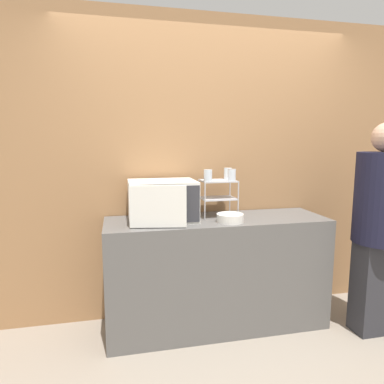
{
  "coord_description": "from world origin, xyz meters",
  "views": [
    {
      "loc": [
        -0.78,
        -2.33,
        1.54
      ],
      "look_at": [
        -0.2,
        0.31,
        1.14
      ],
      "focal_mm": 32.0,
      "sensor_mm": 36.0,
      "label": 1
    }
  ],
  "objects": [
    {
      "name": "glass_front_left",
      "position": [
        -0.07,
        0.31,
        1.27
      ],
      "size": [
        0.07,
        0.07,
        0.09
      ],
      "color": "silver",
      "rests_on": "dish_rack"
    },
    {
      "name": "wall_back",
      "position": [
        0.0,
        0.6,
        1.3
      ],
      "size": [
        8.0,
        0.06,
        2.6
      ],
      "color": "#9E7047",
      "rests_on": "ground_plane"
    },
    {
      "name": "counter",
      "position": [
        0.0,
        0.28,
        0.46
      ],
      "size": [
        1.8,
        0.56,
        0.92
      ],
      "color": "#595654",
      "rests_on": "ground_plane"
    },
    {
      "name": "person",
      "position": [
        1.22,
        -0.09,
        0.93
      ],
      "size": [
        0.41,
        0.41,
        1.68
      ],
      "color": "#2D2D33",
      "rests_on": "ground_plane"
    },
    {
      "name": "ground_plane",
      "position": [
        0.0,
        0.0,
        0.0
      ],
      "size": [
        12.0,
        12.0,
        0.0
      ],
      "primitive_type": "plane",
      "color": "gray"
    },
    {
      "name": "glass_front_right",
      "position": [
        0.13,
        0.31,
        1.27
      ],
      "size": [
        0.07,
        0.07,
        0.09
      ],
      "color": "silver",
      "rests_on": "dish_rack"
    },
    {
      "name": "microwave",
      "position": [
        -0.44,
        0.31,
        1.07
      ],
      "size": [
        0.53,
        0.5,
        0.32
      ],
      "color": "silver",
      "rests_on": "counter"
    },
    {
      "name": "dish_rack",
      "position": [
        0.03,
        0.37,
        1.14
      ],
      "size": [
        0.29,
        0.22,
        0.3
      ],
      "color": "#B2B2B7",
      "rests_on": "counter"
    },
    {
      "name": "glass_back_right",
      "position": [
        0.14,
        0.44,
        1.27
      ],
      "size": [
        0.07,
        0.07,
        0.09
      ],
      "color": "silver",
      "rests_on": "dish_rack"
    },
    {
      "name": "bowl",
      "position": [
        0.06,
        0.15,
        0.95
      ],
      "size": [
        0.21,
        0.21,
        0.07
      ],
      "color": "silver",
      "rests_on": "counter"
    }
  ]
}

